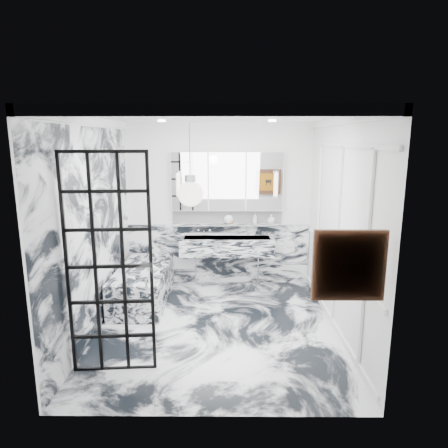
{
  "coord_description": "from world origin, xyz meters",
  "views": [
    {
      "loc": [
        0.14,
        -5.05,
        2.53
      ],
      "look_at": [
        0.11,
        0.5,
        1.34
      ],
      "focal_mm": 32.0,
      "sensor_mm": 36.0,
      "label": 1
    }
  ],
  "objects_px": {
    "bathtub": "(143,285)",
    "trough_sink": "(227,246)",
    "mirror_cabinet": "(227,181)",
    "crittall_door": "(109,266)"
  },
  "relations": [
    {
      "from": "bathtub",
      "to": "trough_sink",
      "type": "bearing_deg",
      "value": 26.48
    },
    {
      "from": "crittall_door",
      "to": "mirror_cabinet",
      "type": "relative_size",
      "value": 1.27
    },
    {
      "from": "mirror_cabinet",
      "to": "bathtub",
      "type": "distance_m",
      "value": 2.2
    },
    {
      "from": "trough_sink",
      "to": "mirror_cabinet",
      "type": "distance_m",
      "value": 1.1
    },
    {
      "from": "crittall_door",
      "to": "trough_sink",
      "type": "distance_m",
      "value": 2.9
    },
    {
      "from": "trough_sink",
      "to": "mirror_cabinet",
      "type": "xyz_separation_m",
      "value": [
        -0.0,
        0.17,
        1.09
      ]
    },
    {
      "from": "mirror_cabinet",
      "to": "bathtub",
      "type": "height_order",
      "value": "mirror_cabinet"
    },
    {
      "from": "mirror_cabinet",
      "to": "bathtub",
      "type": "relative_size",
      "value": 1.15
    },
    {
      "from": "mirror_cabinet",
      "to": "bathtub",
      "type": "xyz_separation_m",
      "value": [
        -1.32,
        -0.83,
        -1.54
      ]
    },
    {
      "from": "mirror_cabinet",
      "to": "bathtub",
      "type": "bearing_deg",
      "value": -147.94
    }
  ]
}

